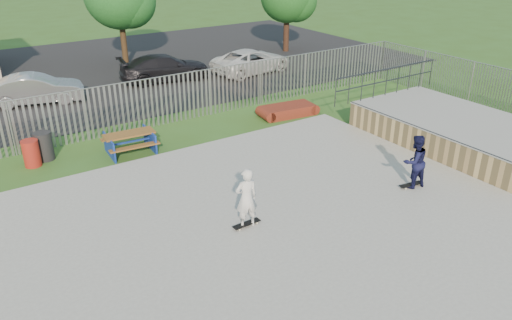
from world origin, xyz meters
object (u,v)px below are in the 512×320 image
trash_bin_grey (44,146)px  skater_navy (415,162)px  picnic_table (130,143)px  car_white (252,61)px  car_dark (165,68)px  skater_white (246,198)px  car_silver (36,89)px  funbox (288,110)px  trash_bin_red (31,153)px

trash_bin_grey → skater_navy: skater_navy is taller
picnic_table → car_white: size_ratio=0.40×
picnic_table → car_dark: bearing=62.1°
car_white → skater_white: skater_white is taller
picnic_table → trash_bin_grey: bearing=162.4°
skater_navy → car_white: bearing=-95.5°
skater_navy → skater_white: size_ratio=1.00×
car_silver → car_white: size_ratio=0.87×
funbox → car_silver: (-8.61, 7.59, 0.48)m
car_silver → skater_navy: 16.99m
trash_bin_red → car_dark: bearing=41.8°
trash_bin_red → car_silver: size_ratio=0.23×
car_dark → skater_navy: size_ratio=2.82×
skater_navy → skater_white: (-5.40, 0.89, 0.00)m
picnic_table → skater_white: 6.69m
funbox → skater_navy: size_ratio=1.37×
car_white → skater_white: bearing=138.6°
funbox → car_white: 7.22m
picnic_table → funbox: 7.07m
car_white → skater_navy: (-3.50, -14.33, 0.32)m
picnic_table → funbox: (7.07, 0.07, -0.16)m
trash_bin_red → skater_white: bearing=-62.3°
trash_bin_red → skater_navy: size_ratio=0.55×
picnic_table → car_dark: size_ratio=0.39×
funbox → trash_bin_grey: size_ratio=2.28×
funbox → picnic_table: bearing=-172.5°
trash_bin_grey → car_dark: (7.61, 6.93, 0.20)m
car_silver → car_white: car_silver is taller
trash_bin_red → car_silver: 7.10m
car_silver → funbox: bearing=-116.5°
trash_bin_red → skater_white: skater_white is taller
picnic_table → skater_navy: skater_navy is taller
car_silver → car_dark: 6.49m
skater_navy → trash_bin_red: bearing=-33.5°
car_dark → car_white: car_dark is taller
funbox → trash_bin_red: trash_bin_red is taller
funbox → trash_bin_grey: (-9.75, 0.98, 0.28)m
trash_bin_red → car_dark: (8.09, 7.23, 0.24)m
skater_white → picnic_table: bearing=-76.2°
picnic_table → trash_bin_red: bearing=170.5°
trash_bin_red → car_dark: size_ratio=0.20×
picnic_table → car_white: 11.78m
skater_navy → car_silver: bearing=-55.1°
car_silver → car_white: bearing=-79.4°
skater_white → car_silver: bearing=-73.3°
picnic_table → trash_bin_red: trash_bin_red is taller
car_dark → skater_navy: skater_navy is taller
funbox → trash_bin_red: 10.26m
funbox → car_silver: car_silver is taller
skater_navy → picnic_table: bearing=-42.7°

